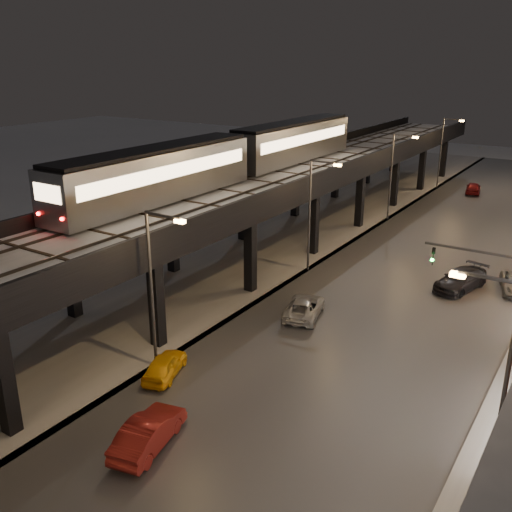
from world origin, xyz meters
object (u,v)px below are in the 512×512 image
Objects in this scene: subway_train at (236,155)px; car_near_white at (149,433)px; car_mid_silver at (304,308)px; car_taxi at (165,366)px; car_onc_white at (461,280)px; car_far_white at (473,188)px.

car_near_white is at bearing -63.54° from subway_train.
car_taxi is at bearing 60.75° from car_mid_silver.
car_onc_white reaches higher than car_taxi.
car_taxi is at bearing -65.77° from subway_train.
car_far_white is (0.26, 58.53, -0.02)m from car_near_white.
car_onc_white is (19.19, 1.27, -7.74)m from subway_train.
car_taxi is 0.79× the size of car_mid_silver.
car_onc_white is at bearing -140.72° from car_mid_silver.
car_far_white is (0.88, 42.98, 0.07)m from car_mid_silver.
car_onc_white is at bearing 3.79° from subway_train.
subway_train reaches higher than car_near_white.
subway_train is 23.09m from car_taxi.
car_onc_white reaches higher than car_far_white.
subway_train is 7.48× the size of car_onc_white.
subway_train reaches higher than car_taxi.
subway_train is at bearing 58.87° from car_far_white.
car_near_white is (3.37, -4.87, 0.11)m from car_taxi.
car_taxi is at bearing -67.96° from car_near_white.
car_taxi is 23.44m from car_onc_white.
subway_train is 10.53× the size of car_taxi.
car_taxi is 0.88× the size of car_far_white.
car_onc_white reaches higher than car_near_white.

